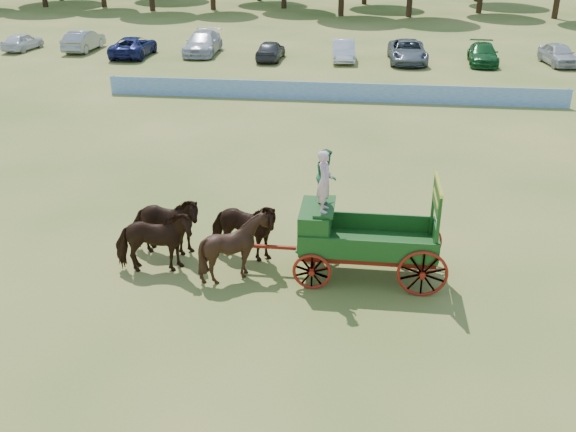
# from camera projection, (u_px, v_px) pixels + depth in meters

# --- Properties ---
(ground) EXTENTS (160.00, 160.00, 0.00)m
(ground) POSITION_uv_depth(u_px,v_px,m) (328.00, 249.00, 20.11)
(ground) COLOR #A6904A
(ground) RESTS_ON ground
(horse_lead_left) EXTENTS (2.47, 1.47, 1.95)m
(horse_lead_left) POSITION_uv_depth(u_px,v_px,m) (154.00, 242.00, 18.41)
(horse_lead_left) COLOR black
(horse_lead_left) RESTS_ON ground
(horse_lead_right) EXTENTS (2.33, 1.09, 1.95)m
(horse_lead_right) POSITION_uv_depth(u_px,v_px,m) (165.00, 226.00, 19.40)
(horse_lead_right) COLOR black
(horse_lead_right) RESTS_ON ground
(horse_wheel_left) EXTENTS (2.01, 1.85, 1.96)m
(horse_wheel_left) POSITION_uv_depth(u_px,v_px,m) (236.00, 247.00, 18.14)
(horse_wheel_left) COLOR black
(horse_wheel_left) RESTS_ON ground
(horse_wheel_right) EXTENTS (2.49, 1.53, 1.95)m
(horse_wheel_right) POSITION_uv_depth(u_px,v_px,m) (243.00, 230.00, 19.13)
(horse_wheel_right) COLOR black
(horse_wheel_right) RESTS_ON ground
(farm_dray) EXTENTS (6.00, 2.00, 3.88)m
(farm_dray) POSITION_uv_depth(u_px,v_px,m) (342.00, 222.00, 18.03)
(farm_dray) COLOR maroon
(farm_dray) RESTS_ON ground
(sponsor_banner) EXTENTS (26.00, 0.08, 1.05)m
(sponsor_banner) POSITION_uv_depth(u_px,v_px,m) (332.00, 92.00, 36.20)
(sponsor_banner) COLOR #1F53A7
(sponsor_banner) RESTS_ON ground
(parked_cars) EXTENTS (52.88, 7.04, 1.64)m
(parked_cars) POSITION_uv_depth(u_px,v_px,m) (337.00, 49.00, 46.78)
(parked_cars) COLOR silver
(parked_cars) RESTS_ON ground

